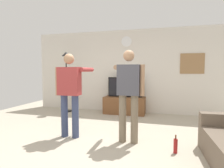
# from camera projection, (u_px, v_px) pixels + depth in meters

# --- Properties ---
(ground_plane) EXTENTS (8.40, 8.40, 0.00)m
(ground_plane) POSITION_uv_depth(u_px,v_px,m) (94.00, 145.00, 3.39)
(ground_plane) COLOR #B2A893
(back_wall) EXTENTS (6.40, 0.10, 2.70)m
(back_wall) POSITION_uv_depth(u_px,v_px,m) (126.00, 71.00, 6.12)
(back_wall) COLOR silver
(back_wall) RESTS_ON ground_plane
(tv_stand) EXTENTS (1.30, 0.57, 0.54)m
(tv_stand) POSITION_uv_depth(u_px,v_px,m) (124.00, 105.00, 5.86)
(tv_stand) COLOR brown
(tv_stand) RESTS_ON ground_plane
(television) EXTENTS (1.08, 0.07, 0.62)m
(television) POSITION_uv_depth(u_px,v_px,m) (125.00, 87.00, 5.86)
(television) COLOR black
(television) RESTS_ON tv_stand
(wall_clock) EXTENTS (0.33, 0.03, 0.33)m
(wall_clock) POSITION_uv_depth(u_px,v_px,m) (127.00, 42.00, 5.99)
(wall_clock) COLOR white
(framed_picture) EXTENTS (0.68, 0.04, 0.61)m
(framed_picture) POSITION_uv_depth(u_px,v_px,m) (192.00, 64.00, 5.51)
(framed_picture) COLOR #997047
(floor_lamp) EXTENTS (0.32, 0.32, 1.99)m
(floor_lamp) POSITION_uv_depth(u_px,v_px,m) (66.00, 69.00, 6.08)
(floor_lamp) COLOR black
(floor_lamp) RESTS_ON ground_plane
(person_standing_nearer_lamp) EXTENTS (0.63, 0.78, 1.72)m
(person_standing_nearer_lamp) POSITION_uv_depth(u_px,v_px,m) (70.00, 90.00, 3.76)
(person_standing_nearer_lamp) COLOR #384266
(person_standing_nearer_lamp) RESTS_ON ground_plane
(person_standing_nearer_couch) EXTENTS (0.60, 0.78, 1.76)m
(person_standing_nearer_couch) POSITION_uv_depth(u_px,v_px,m) (129.00, 90.00, 3.47)
(person_standing_nearer_couch) COLOR #7A6B56
(person_standing_nearer_couch) RESTS_ON ground_plane
(beverage_bottle) EXTENTS (0.07, 0.07, 0.31)m
(beverage_bottle) POSITION_uv_depth(u_px,v_px,m) (175.00, 146.00, 3.06)
(beverage_bottle) COLOR maroon
(beverage_bottle) RESTS_ON ground_plane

